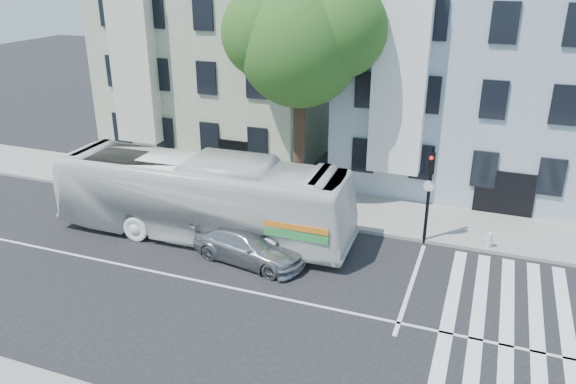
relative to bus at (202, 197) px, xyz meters
The scene contains 10 objects.
ground 4.58m from the bus, 53.83° to the right, with size 120.00×120.00×0.00m, color black.
sidewalk_far 5.50m from the bus, 61.50° to the left, with size 80.00×4.00×0.15m, color gray.
building_left 12.98m from the bus, 111.25° to the left, with size 12.00×10.00×11.00m, color #96A086.
building_right 15.44m from the bus, 50.69° to the left, with size 12.00×10.00×11.00m, color #A3B3C2.
street_tree 8.46m from the bus, 64.40° to the left, with size 7.30×5.90×11.10m.
bus is the anchor object (origin of this frame).
sedan 3.22m from the bus, 25.77° to the right, with size 4.67×1.90×1.35m, color #ABADB2.
hedge 5.05m from the bus, 135.99° to the left, with size 8.50×0.84×0.70m, color #2F5A1D, non-canonical shape.
traffic_signal 9.34m from the bus, 15.82° to the left, with size 0.44×0.53×4.22m.
fire_hydrant 11.92m from the bus, 14.12° to the left, with size 0.37×0.21×0.66m.
Camera 1 is at (8.53, -15.58, 10.86)m, focal length 35.00 mm.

